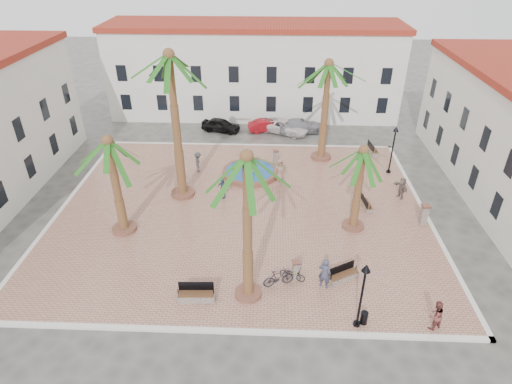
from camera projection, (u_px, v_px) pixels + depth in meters
ground at (242, 211)px, 30.79m from camera, size 120.00×120.00×0.00m
plaza at (242, 210)px, 30.75m from camera, size 26.00×22.00×0.15m
kerb_n at (250, 145)px, 40.16m from camera, size 26.30×0.30×0.16m
kerb_s at (227, 331)px, 21.34m from camera, size 26.30×0.30×0.16m
kerb_e at (425, 214)px, 30.30m from camera, size 0.30×22.30×0.16m
kerb_w at (65, 206)px, 31.20m from camera, size 0.30×22.30×0.16m
building_north at (254, 69)px, 45.44m from camera, size 30.40×7.40×9.50m
fountain at (250, 171)px, 34.92m from camera, size 4.47×4.47×2.31m
palm_nw at (170, 71)px, 27.60m from camera, size 5.74×5.74×10.81m
palm_sw at (110, 153)px, 25.64m from camera, size 5.20×5.20×6.84m
palm_s at (247, 173)px, 19.51m from camera, size 4.77×4.77×8.76m
palm_e at (362, 161)px, 26.29m from camera, size 4.70×4.70×6.03m
palm_ne at (328, 75)px, 33.98m from camera, size 5.67×5.67×8.66m
bench_s at (196, 296)px, 22.93m from camera, size 2.03×0.70×1.06m
bench_se at (343, 276)px, 24.27m from camera, size 1.87×1.39×0.97m
bench_e at (366, 205)px, 30.72m from camera, size 0.71×1.67×0.85m
bench_ne at (372, 150)px, 38.40m from camera, size 0.76×1.93×0.99m
lamppost_s at (363, 285)px, 20.20m from camera, size 0.43×0.43×3.98m
lamppost_e at (394, 142)px, 34.03m from camera, size 0.44×0.44×4.07m
bollard_se at (296, 270)px, 24.17m from camera, size 0.55×0.55×1.26m
bollard_n at (276, 157)px, 36.45m from camera, size 0.52×0.52×1.27m
bollard_e at (424, 214)px, 28.77m from camera, size 0.57×0.57×1.48m
litter_bin at (364, 318)px, 21.52m from camera, size 0.37×0.37×0.72m
cyclist_a at (325, 273)px, 23.47m from camera, size 0.82×0.69×1.93m
bicycle_a at (292, 274)px, 24.26m from camera, size 1.62×1.03×0.80m
cyclist_b at (435, 315)px, 21.02m from camera, size 1.04×0.95×1.72m
bicycle_b at (278, 278)px, 23.77m from camera, size 1.85×1.04×1.07m
pedestrian_fountain_a at (280, 170)px, 33.82m from camera, size 1.03×0.82×1.84m
pedestrian_fountain_b at (223, 188)px, 31.66m from camera, size 0.99×0.85×1.60m
pedestrian_north at (198, 162)px, 35.15m from camera, size 0.79×1.20×1.75m
pedestrian_east at (402, 188)px, 31.65m from camera, size 1.04×1.60×1.65m
car_black at (221, 125)px, 42.93m from camera, size 4.14×2.45×1.32m
car_red at (267, 126)px, 42.93m from camera, size 3.91×2.00×1.23m
car_silver at (301, 126)px, 42.63m from camera, size 5.08×2.98×1.38m
car_white at (285, 126)px, 42.59m from camera, size 5.25×3.98×1.32m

